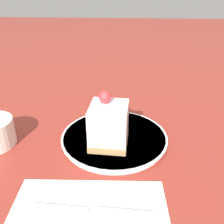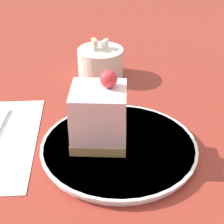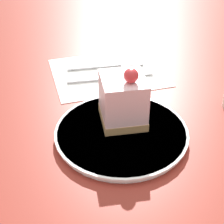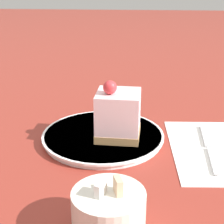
{
  "view_description": "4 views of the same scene",
  "coord_description": "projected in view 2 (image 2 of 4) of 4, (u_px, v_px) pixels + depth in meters",
  "views": [
    {
      "loc": [
        -0.48,
        -0.0,
        0.33
      ],
      "look_at": [
        0.0,
        0.03,
        0.07
      ],
      "focal_mm": 40.0,
      "sensor_mm": 36.0,
      "label": 1
    },
    {
      "loc": [
        -0.03,
        -0.44,
        0.35
      ],
      "look_at": [
        -0.02,
        0.03,
        0.07
      ],
      "focal_mm": 60.0,
      "sensor_mm": 36.0,
      "label": 2
    },
    {
      "loc": [
        0.49,
        -0.12,
        0.43
      ],
      "look_at": [
        -0.01,
        0.0,
        0.06
      ],
      "focal_mm": 60.0,
      "sensor_mm": 36.0,
      "label": 3
    },
    {
      "loc": [
        -0.06,
        0.68,
        0.33
      ],
      "look_at": [
        -0.03,
        0.01,
        0.05
      ],
      "focal_mm": 60.0,
      "sensor_mm": 36.0,
      "label": 4
    }
  ],
  "objects": [
    {
      "name": "sugar_bowl",
      "position": [
        101.0,
        62.0,
        0.79
      ],
      "size": [
        0.1,
        0.1,
        0.08
      ],
      "color": "silver",
      "rests_on": "ground_plane"
    },
    {
      "name": "plate",
      "position": [
        119.0,
        148.0,
        0.57
      ],
      "size": [
        0.24,
        0.24,
        0.01
      ],
      "color": "white",
      "rests_on": "ground_plane"
    },
    {
      "name": "cake_slice",
      "position": [
        99.0,
        116.0,
        0.55
      ],
      "size": [
        0.09,
        0.08,
        0.12
      ],
      "rotation": [
        0.0,
        0.0,
        -0.06
      ],
      "color": "#AD8451",
      "rests_on": "plate"
    },
    {
      "name": "ground_plane",
      "position": [
        125.0,
        160.0,
        0.56
      ],
      "size": [
        4.0,
        4.0,
        0.0
      ],
      "primitive_type": "plane",
      "color": "maroon"
    }
  ]
}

